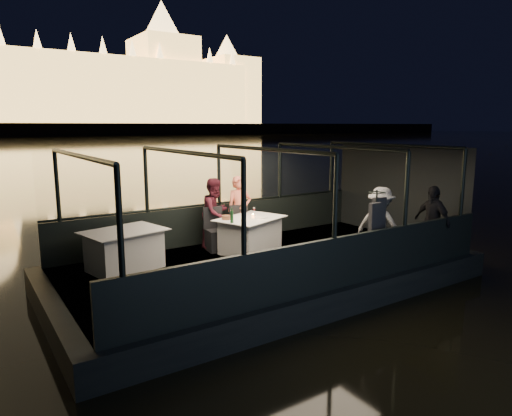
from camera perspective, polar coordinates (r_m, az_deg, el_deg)
boat_hull at (r=9.71m, az=1.32°, el=-9.40°), size 8.60×4.40×1.00m
boat_deck at (r=9.56m, az=1.33°, el=-6.68°), size 8.00×4.00×0.04m
gunwale_port at (r=11.09m, az=-4.57°, el=-1.82°), size 8.00×0.08×0.90m
gunwale_starboard at (r=7.93m, az=9.68°, el=-6.86°), size 8.00×0.08×0.90m
cabin_glass_port at (r=10.91m, az=-4.65°, el=4.10°), size 8.00×0.02×1.40m
cabin_glass_starboard at (r=7.68m, az=9.93°, el=1.37°), size 8.00×0.02×1.40m
cabin_roof_glass at (r=9.15m, az=1.39°, el=7.35°), size 8.00×4.00×0.02m
end_wall_fore at (r=7.77m, az=-23.67°, el=-2.62°), size 0.02×4.00×2.30m
end_wall_aft at (r=12.00m, az=17.26°, el=2.07°), size 0.02×4.00×2.30m
canopy_ribs at (r=9.28m, az=1.36°, el=0.24°), size 8.00×4.00×2.30m
dining_table_central at (r=10.12m, az=-0.72°, el=-3.35°), size 1.73×1.49×0.77m
dining_table_aft at (r=9.23m, az=-16.10°, el=-5.09°), size 1.67×1.36×0.78m
chair_port_left at (r=10.21m, az=-4.88°, el=-2.88°), size 0.50×0.50×0.96m
chair_port_right at (r=10.52m, az=-1.63°, el=-2.45°), size 0.54×0.54×0.94m
coat_stand at (r=8.88m, az=14.68°, el=-2.21°), size 0.52×0.46×1.59m
person_woman_coral at (r=10.72m, az=-2.09°, el=-0.58°), size 0.66×0.52×1.61m
person_man_maroon at (r=10.46m, az=-5.09°, el=-0.88°), size 0.94×0.86×1.60m
passenger_stripe at (r=9.68m, az=15.31°, el=-1.51°), size 0.86×1.13×1.54m
passenger_dark at (r=10.36m, az=21.15°, el=-1.09°), size 0.46×0.93×1.53m
wine_bottle at (r=9.51m, az=-3.04°, el=-0.97°), size 0.08×0.08×0.32m
bread_basket at (r=9.89m, az=-3.68°, el=-1.19°), size 0.22×0.22×0.09m
amber_candle at (r=10.00m, az=-0.38°, el=-1.04°), size 0.07×0.07×0.08m
plate_near at (r=10.05m, az=0.84°, el=-1.17°), size 0.28×0.28×0.01m
plate_far at (r=10.01m, az=-3.61°, el=-1.23°), size 0.23×0.23×0.01m
wine_glass_white at (r=9.66m, az=-3.04°, el=-1.13°), size 0.09×0.09×0.21m
wine_glass_red at (r=10.25m, az=-0.23°, el=-0.44°), size 0.08×0.08×0.19m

